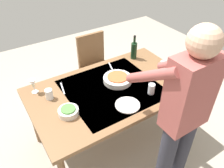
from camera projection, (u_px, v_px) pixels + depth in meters
The scene contains 14 objects.
ground_plane at pixel (112, 138), 2.75m from camera, with size 6.00×6.00×0.00m, color #9E9384.
dining_table at pixel (112, 93), 2.33m from camera, with size 1.65×1.01×0.78m.
chair_near at pixel (95, 62), 3.15m from camera, with size 0.40×0.40×0.91m.
person_server at pixel (183, 114), 1.73m from camera, with size 0.42×0.61×1.69m.
wine_bottle at pixel (134, 50), 2.70m from camera, with size 0.07×0.07×0.30m.
wine_glass_left at pixel (33, 84), 2.17m from camera, with size 0.07×0.07×0.15m.
water_cup_near_left at pixel (163, 66), 2.52m from camera, with size 0.07×0.07×0.11m, color silver.
water_cup_near_right at pixel (151, 89), 2.19m from camera, with size 0.07×0.07×0.11m, color silver.
water_cup_far_left at pixel (49, 94), 2.13m from camera, with size 0.07×0.07×0.10m, color silver.
serving_bowl_pasta at pixel (118, 79), 2.36m from camera, with size 0.30×0.30×0.07m.
side_bowl_salad at pixel (68, 111), 1.97m from camera, with size 0.18×0.18×0.07m.
dinner_plate_near at pixel (128, 105), 2.07m from camera, with size 0.23×0.23×0.01m, color silver.
table_knife at pixel (63, 88), 2.28m from camera, with size 0.01×0.20×0.01m, color silver.
table_fork at pixel (111, 67), 2.60m from camera, with size 0.01×0.18×0.01m, color silver.
Camera 1 is at (0.97, 1.52, 2.18)m, focal length 36.06 mm.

